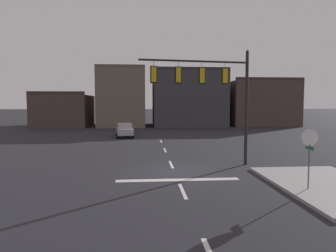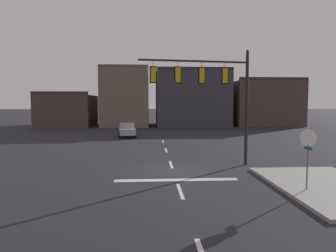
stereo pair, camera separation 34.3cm
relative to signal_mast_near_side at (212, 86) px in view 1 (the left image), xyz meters
name	(u,v)px [view 1 (the left image)]	position (x,y,z in m)	size (l,w,h in m)	color
ground_plane	(174,171)	(-2.48, -1.31, -5.04)	(400.00, 400.00, 0.00)	#232328
sidewalk_near_corner	(331,186)	(4.56, -5.31, -4.97)	(5.00, 8.00, 0.15)	gray
stop_bar_paint	(178,180)	(-2.48, -3.31, -5.04)	(6.40, 0.50, 0.01)	silver
lane_centreline	(171,164)	(-2.48, 0.69, -5.04)	(0.16, 26.40, 0.01)	silver
signal_mast_near_side	(212,86)	(0.00, 0.00, 0.00)	(6.96, 1.04, 7.32)	black
stop_sign	(309,144)	(3.08, -5.90, -2.90)	(0.76, 0.64, 2.83)	#56565B
car_lot_nearside	(125,130)	(-6.56, 17.14, -4.19)	(2.35, 4.61, 1.61)	#9EA0A5
building_row	(172,102)	(0.69, 35.18, -0.83)	(44.74, 11.65, 10.12)	#473833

